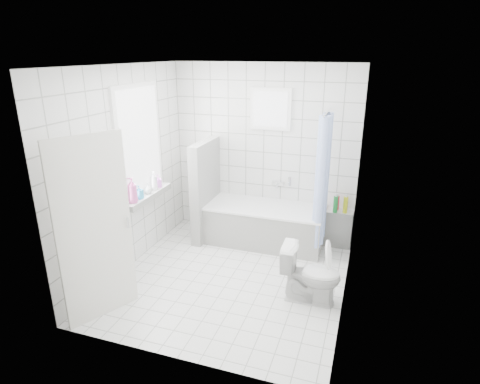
% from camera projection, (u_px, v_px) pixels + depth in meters
% --- Properties ---
extents(ground, '(3.00, 3.00, 0.00)m').
position_uv_depth(ground, '(231.00, 278.00, 5.13)').
color(ground, white).
rests_on(ground, ground).
extents(ceiling, '(3.00, 3.00, 0.00)m').
position_uv_depth(ceiling, '(229.00, 65.00, 4.26)').
color(ceiling, white).
rests_on(ceiling, ground).
extents(wall_back, '(2.80, 0.02, 2.60)m').
position_uv_depth(wall_back, '(264.00, 152.00, 6.03)').
color(wall_back, white).
rests_on(wall_back, ground).
extents(wall_front, '(2.80, 0.02, 2.60)m').
position_uv_depth(wall_front, '(169.00, 234.00, 3.35)').
color(wall_front, white).
rests_on(wall_front, ground).
extents(wall_left, '(0.02, 3.00, 2.60)m').
position_uv_depth(wall_left, '(127.00, 171.00, 5.11)').
color(wall_left, white).
rests_on(wall_left, ground).
extents(wall_right, '(0.02, 3.00, 2.60)m').
position_uv_depth(wall_right, '(353.00, 194.00, 4.28)').
color(wall_right, white).
rests_on(wall_right, ground).
extents(window_left, '(0.01, 0.90, 1.40)m').
position_uv_depth(window_left, '(141.00, 143.00, 5.27)').
color(window_left, white).
rests_on(window_left, wall_left).
extents(window_back, '(0.50, 0.01, 0.50)m').
position_uv_depth(window_back, '(270.00, 109.00, 5.75)').
color(window_back, white).
rests_on(window_back, wall_back).
extents(window_sill, '(0.18, 1.02, 0.08)m').
position_uv_depth(window_sill, '(148.00, 196.00, 5.50)').
color(window_sill, white).
rests_on(window_sill, wall_left).
extents(door, '(0.39, 0.73, 2.00)m').
position_uv_depth(door, '(95.00, 231.00, 4.11)').
color(door, silver).
rests_on(door, ground).
extents(bathtub, '(1.73, 0.77, 0.58)m').
position_uv_depth(bathtub, '(265.00, 224.00, 5.99)').
color(bathtub, white).
rests_on(bathtub, ground).
extents(partition_wall, '(0.15, 0.85, 1.50)m').
position_uv_depth(partition_wall, '(206.00, 190.00, 6.07)').
color(partition_wall, white).
rests_on(partition_wall, ground).
extents(tiled_ledge, '(0.40, 0.24, 0.55)m').
position_uv_depth(tiled_ledge, '(338.00, 228.00, 5.91)').
color(tiled_ledge, white).
rests_on(tiled_ledge, ground).
extents(toilet, '(0.68, 0.40, 0.68)m').
position_uv_depth(toilet, '(311.00, 274.00, 4.57)').
color(toilet, white).
rests_on(toilet, ground).
extents(curtain_rod, '(0.02, 0.80, 0.02)m').
position_uv_depth(curtain_rod, '(328.00, 112.00, 5.16)').
color(curtain_rod, silver).
rests_on(curtain_rod, wall_back).
extents(shower_curtain, '(0.14, 0.48, 1.78)m').
position_uv_depth(shower_curtain, '(321.00, 181.00, 5.34)').
color(shower_curtain, '#486BD4').
rests_on(shower_curtain, curtain_rod).
extents(tub_faucet, '(0.18, 0.06, 0.06)m').
position_uv_depth(tub_faucet, '(278.00, 183.00, 6.08)').
color(tub_faucet, silver).
rests_on(tub_faucet, wall_back).
extents(sill_bottles, '(0.18, 0.80, 0.33)m').
position_uv_depth(sill_bottles, '(143.00, 187.00, 5.34)').
color(sill_bottles, '#E172E4').
rests_on(sill_bottles, window_sill).
extents(ledge_bottles, '(0.20, 0.17, 0.24)m').
position_uv_depth(ledge_bottles, '(339.00, 204.00, 5.74)').
color(ledge_bottles, red).
rests_on(ledge_bottles, tiled_ledge).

